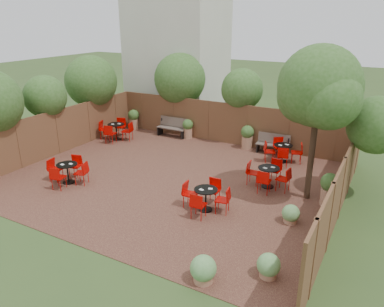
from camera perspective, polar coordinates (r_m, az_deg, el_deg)
The scene contains 13 objects.
ground at distance 14.37m, azimuth -3.05°, elevation -3.95°, with size 80.00×80.00×0.00m, color #354F23.
courtyard_paving at distance 14.37m, azimuth -3.05°, elevation -3.91°, with size 12.00×10.00×0.02m, color #3D1E19.
fence_back at distance 18.21m, azimuth 5.23°, elevation 4.61°, with size 12.00×0.08×2.00m, color #55351F.
fence_left at distance 17.77m, azimuth -19.81°, elevation 3.07°, with size 0.08×10.00×2.00m, color #55351F.
fence_right at distance 12.16m, azimuth 21.75°, elevation -4.99°, with size 0.08×10.00×2.00m, color #55351F.
neighbour_building at distance 22.36m, azimuth -2.22°, elevation 15.41°, with size 5.00×4.00×8.00m, color beige.
overhang_foliage at distance 17.29m, azimuth -6.12°, elevation 9.59°, with size 15.53×10.82×2.67m.
courtyard_tree at distance 12.37m, azimuth 18.74°, elevation 8.96°, with size 2.74×2.64×5.12m.
park_bench_left at distance 19.31m, azimuth -3.03°, elevation 4.09°, with size 1.58×0.52×0.97m.
park_bench_right at distance 17.22m, azimuth 12.23°, elevation 1.49°, with size 1.48×0.56×0.90m.
bistro_tables at distance 14.98m, azimuth -1.39°, elevation -0.96°, with size 10.07×7.54×0.93m.
planters at distance 17.03m, azimuth 3.66°, elevation 2.16°, with size 11.57×4.61×1.12m.
low_shrubs at distance 9.83m, azimuth 8.81°, elevation -14.51°, with size 1.87×4.22×0.68m.
Camera 1 is at (7.00, -11.09, 5.89)m, focal length 34.98 mm.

